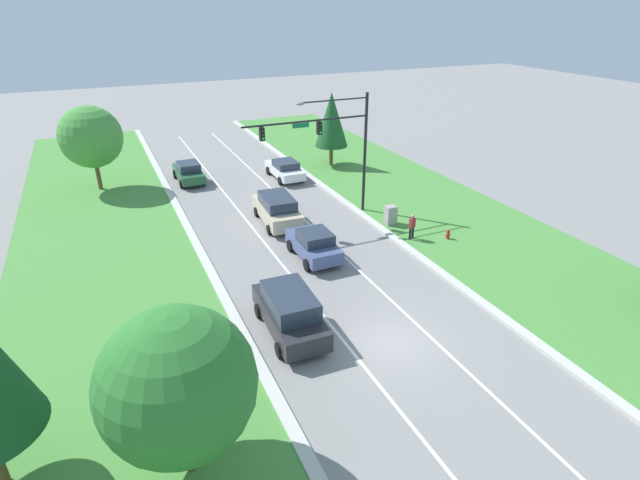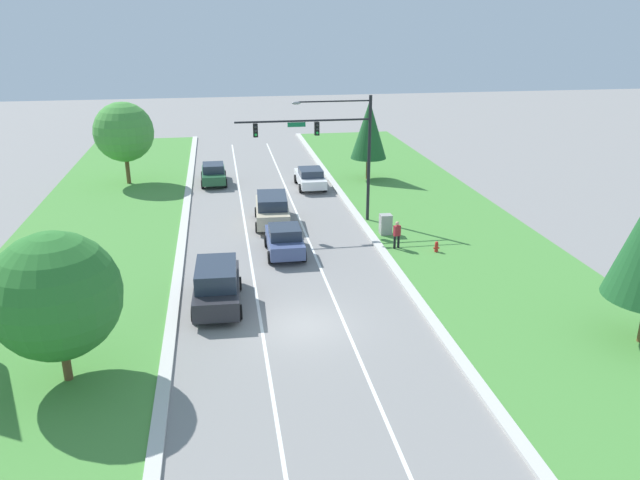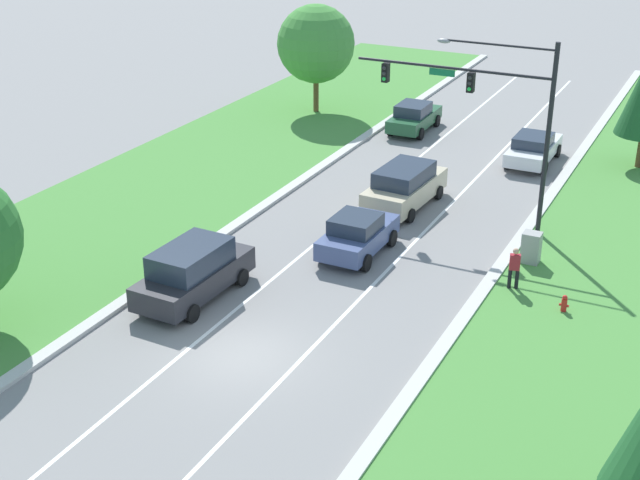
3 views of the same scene
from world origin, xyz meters
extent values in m
plane|color=gray|center=(0.00, 0.00, 0.00)|extent=(160.00, 160.00, 0.00)
cube|color=beige|center=(5.65, 0.00, 0.07)|extent=(0.50, 90.00, 0.15)
cube|color=beige|center=(-5.65, 0.00, 0.07)|extent=(0.50, 90.00, 0.15)
cube|color=#4C8E3D|center=(10.90, 0.00, 0.04)|extent=(10.00, 90.00, 0.08)
cube|color=#4C8E3D|center=(-10.90, 0.00, 0.04)|extent=(10.00, 90.00, 0.08)
cube|color=white|center=(-1.80, 0.00, 0.00)|extent=(0.14, 81.00, 0.01)
cube|color=white|center=(1.80, 0.00, 0.00)|extent=(0.14, 81.00, 0.01)
cylinder|color=black|center=(6.15, 13.74, 4.04)|extent=(0.20, 0.20, 8.07)
cylinder|color=black|center=(1.97, 13.74, 6.62)|extent=(8.34, 0.12, 0.12)
cube|color=#147042|center=(1.56, 13.74, 6.40)|extent=(1.10, 0.04, 0.28)
cylinder|color=black|center=(3.85, 13.74, 7.75)|extent=(4.59, 0.09, 0.09)
ellipsoid|color=gray|center=(1.56, 13.74, 7.70)|extent=(0.56, 0.28, 0.20)
cube|color=black|center=(2.81, 13.74, 6.12)|extent=(0.28, 0.32, 0.80)
sphere|color=#2D2D2D|center=(2.81, 13.57, 6.35)|extent=(0.16, 0.16, 0.16)
sphere|color=#2D2D2D|center=(2.81, 13.57, 6.12)|extent=(0.16, 0.16, 0.16)
sphere|color=#23D647|center=(2.81, 13.57, 5.89)|extent=(0.16, 0.16, 0.16)
cube|color=black|center=(-0.95, 13.74, 6.12)|extent=(0.28, 0.32, 0.80)
sphere|color=#2D2D2D|center=(-0.95, 13.57, 6.35)|extent=(0.16, 0.16, 0.16)
sphere|color=#2D2D2D|center=(-0.95, 13.57, 6.12)|extent=(0.16, 0.16, 0.16)
sphere|color=#23D647|center=(-0.95, 13.57, 5.89)|extent=(0.16, 0.16, 0.16)
cube|color=beige|center=(-0.03, 14.19, 0.77)|extent=(2.31, 5.20, 0.91)
cube|color=#283342|center=(-0.04, 14.07, 1.58)|extent=(1.99, 3.15, 0.69)
cylinder|color=black|center=(1.05, 15.72, 0.32)|extent=(0.28, 0.65, 0.64)
cylinder|color=black|center=(-0.94, 15.83, 0.32)|extent=(0.28, 0.65, 0.64)
cylinder|color=black|center=(0.87, 12.56, 0.32)|extent=(0.28, 0.65, 0.64)
cylinder|color=black|center=(-1.11, 12.67, 0.32)|extent=(0.28, 0.65, 0.64)
cube|color=#28282D|center=(-3.63, 2.68, 0.76)|extent=(2.20, 5.10, 0.87)
cube|color=#283342|center=(-3.63, 2.56, 1.62)|extent=(1.93, 3.08, 0.84)
cylinder|color=black|center=(-2.58, 4.21, 0.33)|extent=(0.26, 0.67, 0.66)
cylinder|color=black|center=(-4.56, 4.28, 0.33)|extent=(0.26, 0.67, 0.66)
cylinder|color=black|center=(-2.69, 1.09, 0.33)|extent=(0.26, 0.67, 0.66)
cylinder|color=black|center=(-4.67, 1.16, 0.33)|extent=(0.26, 0.67, 0.66)
cube|color=white|center=(3.69, 22.63, 0.67)|extent=(1.91, 4.70, 0.66)
cube|color=#283342|center=(3.69, 22.35, 1.27)|extent=(1.71, 2.11, 0.54)
cylinder|color=black|center=(4.62, 24.09, 0.34)|extent=(0.24, 0.68, 0.68)
cylinder|color=black|center=(2.76, 24.08, 0.34)|extent=(0.24, 0.68, 0.68)
cylinder|color=black|center=(4.63, 21.18, 0.34)|extent=(0.24, 0.68, 0.68)
cylinder|color=black|center=(2.76, 21.17, 0.34)|extent=(0.24, 0.68, 0.68)
cube|color=#475684|center=(0.15, 8.67, 0.72)|extent=(1.92, 4.16, 0.75)
cube|color=#283342|center=(0.15, 8.42, 1.40)|extent=(1.71, 1.88, 0.60)
cylinder|color=black|center=(1.09, 9.95, 0.35)|extent=(0.25, 0.69, 0.69)
cylinder|color=black|center=(-0.76, 9.96, 0.35)|extent=(0.25, 0.69, 0.69)
cylinder|color=black|center=(1.06, 7.37, 0.35)|extent=(0.25, 0.69, 0.69)
cylinder|color=black|center=(-0.78, 7.39, 0.35)|extent=(0.25, 0.69, 0.69)
cube|color=#235633|center=(-3.71, 25.02, 0.68)|extent=(1.85, 4.48, 0.69)
cube|color=#283342|center=(-3.70, 24.76, 1.34)|extent=(1.64, 2.03, 0.62)
cylinder|color=black|center=(-2.84, 26.42, 0.34)|extent=(0.25, 0.68, 0.67)
cylinder|color=black|center=(-4.60, 26.39, 0.34)|extent=(0.25, 0.68, 0.67)
cylinder|color=black|center=(-2.81, 23.65, 0.34)|extent=(0.25, 0.68, 0.67)
cylinder|color=black|center=(-4.57, 23.63, 0.34)|extent=(0.25, 0.68, 0.67)
cube|color=#9E9E99|center=(6.57, 10.81, 0.66)|extent=(0.70, 0.60, 1.32)
cylinder|color=black|center=(6.43, 8.29, 0.42)|extent=(0.14, 0.14, 0.84)
cylinder|color=black|center=(6.68, 8.36, 0.42)|extent=(0.14, 0.14, 0.84)
cube|color=maroon|center=(6.56, 8.32, 1.14)|extent=(0.43, 0.32, 0.60)
sphere|color=tan|center=(6.56, 8.32, 1.58)|extent=(0.22, 0.22, 0.22)
cylinder|color=red|center=(8.63, 7.41, 0.28)|extent=(0.20, 0.20, 0.55)
sphere|color=red|center=(8.63, 7.41, 0.61)|extent=(0.18, 0.18, 0.18)
cylinder|color=red|center=(8.51, 7.41, 0.30)|extent=(0.10, 0.09, 0.09)
cylinder|color=red|center=(8.75, 7.41, 0.30)|extent=(0.10, 0.09, 0.09)
cylinder|color=brown|center=(8.67, 24.18, 0.90)|extent=(0.32, 0.32, 1.80)
cone|color=#1E5628|center=(8.67, 24.18, 4.09)|extent=(2.86, 2.86, 4.58)
cylinder|color=brown|center=(-10.36, 25.88, 1.22)|extent=(0.32, 0.32, 2.44)
sphere|color=#47933D|center=(-10.36, 25.88, 4.16)|extent=(4.59, 4.59, 4.59)
cylinder|color=brown|center=(-9.13, -2.89, 0.87)|extent=(0.32, 0.32, 1.73)
sphere|color=#2D752D|center=(-9.13, -2.89, 3.46)|extent=(4.60, 4.60, 4.60)
camera|label=1|loc=(-9.97, -14.58, 13.31)|focal=28.00mm
camera|label=2|loc=(-3.21, -23.97, 12.76)|focal=35.00mm
camera|label=3|loc=(13.18, -20.94, 15.24)|focal=50.00mm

